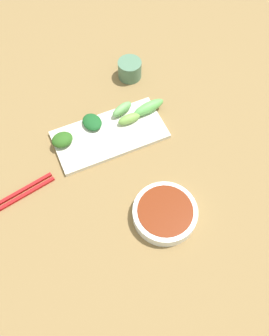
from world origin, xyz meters
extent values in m
cube|color=olive|center=(0.00, 0.00, 0.01)|extent=(2.10, 2.10, 0.02)
cylinder|color=white|center=(-0.16, -0.03, 0.04)|extent=(0.15, 0.15, 0.03)
cylinder|color=maroon|center=(-0.16, -0.03, 0.04)|extent=(0.13, 0.13, 0.03)
cube|color=silver|center=(0.11, 0.00, 0.03)|extent=(0.14, 0.29, 0.01)
ellipsoid|color=#72A245|center=(0.12, -0.06, 0.04)|extent=(0.03, 0.06, 0.03)
ellipsoid|color=#5CAA50|center=(0.13, -0.12, 0.05)|extent=(0.04, 0.09, 0.03)
ellipsoid|color=#69A75B|center=(0.15, -0.06, 0.05)|extent=(0.04, 0.07, 0.03)
ellipsoid|color=#195422|center=(0.15, 0.03, 0.04)|extent=(0.07, 0.06, 0.02)
ellipsoid|color=#2B5C1C|center=(0.13, 0.12, 0.05)|extent=(0.05, 0.06, 0.03)
cube|color=#B41618|center=(0.02, 0.29, 0.02)|extent=(0.05, 0.23, 0.01)
cube|color=#B41618|center=(0.03, 0.29, 0.02)|extent=(0.05, 0.23, 0.01)
cylinder|color=#4F775C|center=(0.28, -0.13, 0.05)|extent=(0.07, 0.07, 0.05)
camera|label=1|loc=(-0.42, 0.16, 0.81)|focal=38.76mm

